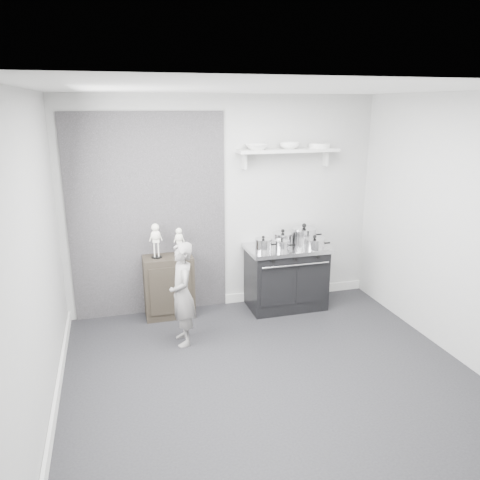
# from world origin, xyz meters

# --- Properties ---
(ground) EXTENTS (4.00, 4.00, 0.00)m
(ground) POSITION_xyz_m (0.00, 0.00, 0.00)
(ground) COLOR black
(ground) RESTS_ON ground
(room_shell) EXTENTS (4.02, 3.62, 2.71)m
(room_shell) POSITION_xyz_m (-0.09, 0.15, 1.64)
(room_shell) COLOR #A5A5A3
(room_shell) RESTS_ON ground
(wall_shelf) EXTENTS (1.30, 0.26, 0.24)m
(wall_shelf) POSITION_xyz_m (0.80, 1.68, 2.01)
(wall_shelf) COLOR silver
(wall_shelf) RESTS_ON room_shell
(stove) EXTENTS (1.03, 0.64, 0.83)m
(stove) POSITION_xyz_m (0.74, 1.48, 0.42)
(stove) COLOR black
(stove) RESTS_ON ground
(side_cabinet) EXTENTS (0.60, 0.35, 0.78)m
(side_cabinet) POSITION_xyz_m (-0.77, 1.61, 0.39)
(side_cabinet) COLOR black
(side_cabinet) RESTS_ON ground
(child) EXTENTS (0.29, 0.43, 1.16)m
(child) POSITION_xyz_m (-0.71, 0.87, 0.58)
(child) COLOR slate
(child) RESTS_ON ground
(pot_front_left) EXTENTS (0.30, 0.21, 0.19)m
(pot_front_left) POSITION_xyz_m (0.39, 1.38, 0.91)
(pot_front_left) COLOR silver
(pot_front_left) RESTS_ON stove
(pot_back_left) EXTENTS (0.36, 0.27, 0.20)m
(pot_back_left) POSITION_xyz_m (0.72, 1.58, 0.91)
(pot_back_left) COLOR silver
(pot_back_left) RESTS_ON stove
(pot_back_right) EXTENTS (0.42, 0.33, 0.26)m
(pot_back_right) POSITION_xyz_m (1.02, 1.59, 0.93)
(pot_back_right) COLOR silver
(pot_back_right) RESTS_ON stove
(pot_front_right) EXTENTS (0.34, 0.25, 0.18)m
(pot_front_right) POSITION_xyz_m (1.04, 1.30, 0.89)
(pot_front_right) COLOR silver
(pot_front_right) RESTS_ON stove
(pot_front_center) EXTENTS (0.26, 0.17, 0.16)m
(pot_front_center) POSITION_xyz_m (0.62, 1.35, 0.89)
(pot_front_center) COLOR silver
(pot_front_center) RESTS_ON stove
(skeleton_full) EXTENTS (0.14, 0.09, 0.49)m
(skeleton_full) POSITION_xyz_m (-0.90, 1.61, 1.03)
(skeleton_full) COLOR white
(skeleton_full) RESTS_ON side_cabinet
(skeleton_torso) EXTENTS (0.11, 0.07, 0.40)m
(skeleton_torso) POSITION_xyz_m (-0.62, 1.61, 0.99)
(skeleton_torso) COLOR white
(skeleton_torso) RESTS_ON side_cabinet
(bowl_large) EXTENTS (0.27, 0.27, 0.07)m
(bowl_large) POSITION_xyz_m (0.38, 1.67, 2.07)
(bowl_large) COLOR white
(bowl_large) RESTS_ON wall_shelf
(bowl_small) EXTENTS (0.25, 0.25, 0.08)m
(bowl_small) POSITION_xyz_m (0.81, 1.67, 2.08)
(bowl_small) COLOR white
(bowl_small) RESTS_ON wall_shelf
(plate_stack) EXTENTS (0.27, 0.27, 0.06)m
(plate_stack) POSITION_xyz_m (1.22, 1.67, 2.07)
(plate_stack) COLOR white
(plate_stack) RESTS_ON wall_shelf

